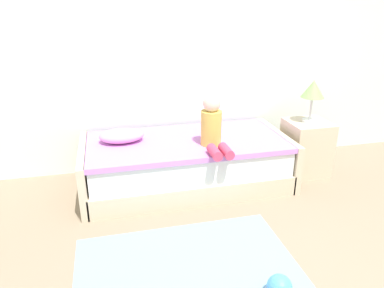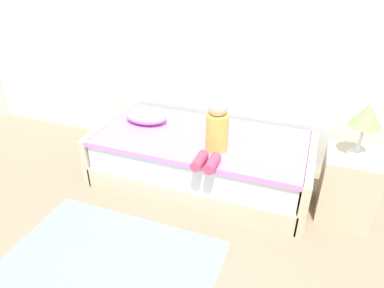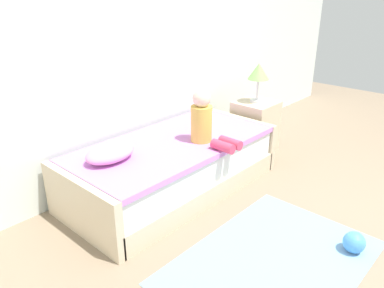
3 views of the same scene
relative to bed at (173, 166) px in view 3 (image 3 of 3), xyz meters
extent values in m
cube|color=silver|center=(0.49, 0.60, 1.20)|extent=(7.20, 0.10, 2.90)
cube|color=beige|center=(0.00, 0.00, -0.15)|extent=(2.00, 1.00, 0.20)
cube|color=white|center=(0.00, 0.00, 0.08)|extent=(1.94, 0.94, 0.25)
cube|color=#C67FD1|center=(0.00, 0.00, 0.23)|extent=(1.98, 0.98, 0.05)
cube|color=beige|center=(-1.02, 0.00, 0.00)|extent=(0.07, 1.00, 0.50)
cube|color=beige|center=(1.02, 0.00, 0.00)|extent=(0.07, 1.00, 0.50)
cube|color=beige|center=(1.35, -0.04, 0.05)|extent=(0.44, 0.44, 0.60)
cylinder|color=silver|center=(1.35, -0.04, 0.37)|extent=(0.15, 0.15, 0.03)
cylinder|color=silver|center=(1.35, -0.04, 0.50)|extent=(0.02, 0.02, 0.24)
cone|color=#8CCC66|center=(1.35, -0.04, 0.71)|extent=(0.24, 0.24, 0.18)
cylinder|color=gold|center=(0.21, -0.18, 0.42)|extent=(0.20, 0.20, 0.34)
sphere|color=beige|center=(0.21, -0.18, 0.67)|extent=(0.17, 0.17, 0.17)
cylinder|color=#D83F60|center=(0.15, -0.48, 0.30)|extent=(0.09, 0.22, 0.09)
cylinder|color=#D83F60|center=(0.26, -0.48, 0.30)|extent=(0.09, 0.22, 0.09)
ellipsoid|color=#EA8CC6|center=(-0.64, 0.10, 0.32)|extent=(0.44, 0.30, 0.13)
sphere|color=#4C99E5|center=(0.24, -1.68, -0.16)|extent=(0.17, 0.17, 0.17)
cube|color=#7AA8CC|center=(-0.28, -1.30, -0.24)|extent=(1.60, 1.10, 0.01)
camera|label=1|loc=(-0.74, -3.32, 1.55)|focal=33.56mm
camera|label=2|loc=(0.93, -2.74, 1.82)|focal=32.18mm
camera|label=3|loc=(-2.31, -2.35, 1.63)|focal=35.51mm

